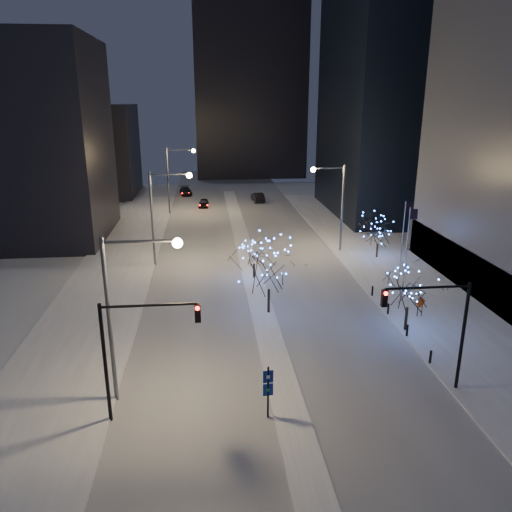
{
  "coord_description": "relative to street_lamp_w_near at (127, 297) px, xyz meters",
  "views": [
    {
      "loc": [
        -4.39,
        -24.29,
        17.05
      ],
      "look_at": [
        -0.53,
        13.53,
        5.0
      ],
      "focal_mm": 35.0,
      "sensor_mm": 36.0,
      "label": 1
    }
  ],
  "objects": [
    {
      "name": "traffic_signal_west",
      "position": [
        0.5,
        -2.0,
        -1.74
      ],
      "size": [
        5.26,
        0.43,
        7.0
      ],
      "color": "black",
      "rests_on": "ground"
    },
    {
      "name": "ground",
      "position": [
        8.94,
        -2.0,
        -6.5
      ],
      "size": [
        160.0,
        160.0,
        0.0
      ],
      "primitive_type": "plane",
      "color": "silver",
      "rests_on": "ground"
    },
    {
      "name": "filler_west_near",
      "position": [
        -19.06,
        38.0,
        5.5
      ],
      "size": [
        22.0,
        18.0,
        24.0
      ],
      "primitive_type": "cube",
      "color": "black",
      "rests_on": "ground"
    },
    {
      "name": "bollards",
      "position": [
        19.14,
        8.0,
        -5.9
      ],
      "size": [
        0.16,
        12.16,
        0.9
      ],
      "color": "black",
      "rests_on": "east_sidewalk"
    },
    {
      "name": "car_mid",
      "position": [
        13.47,
        58.25,
        -5.72
      ],
      "size": [
        2.11,
        4.84,
        1.55
      ],
      "primitive_type": "imported",
      "rotation": [
        0.0,
        0.0,
        3.24
      ],
      "color": "black",
      "rests_on": "ground"
    },
    {
      "name": "street_lamp_w_near",
      "position": [
        0.0,
        0.0,
        0.0
      ],
      "size": [
        4.4,
        0.56,
        10.0
      ],
      "color": "#595E66",
      "rests_on": "ground"
    },
    {
      "name": "traffic_signal_east",
      "position": [
        17.88,
        -1.0,
        -1.74
      ],
      "size": [
        5.26,
        0.43,
        7.0
      ],
      "color": "black",
      "rests_on": "ground"
    },
    {
      "name": "holiday_tree_median_near",
      "position": [
        9.44,
        11.35,
        -2.37
      ],
      "size": [
        6.7,
        6.7,
        6.35
      ],
      "color": "black",
      "rests_on": "median"
    },
    {
      "name": "road",
      "position": [
        8.94,
        33.0,
        -6.49
      ],
      "size": [
        20.0,
        130.0,
        0.02
      ],
      "primitive_type": "cube",
      "color": "#B3B8C3",
      "rests_on": "ground"
    },
    {
      "name": "street_lamp_east",
      "position": [
        19.02,
        28.0,
        -0.05
      ],
      "size": [
        3.9,
        0.56,
        10.0
      ],
      "color": "#595E66",
      "rests_on": "ground"
    },
    {
      "name": "west_sidewalk",
      "position": [
        -5.06,
        18.0,
        -6.42
      ],
      "size": [
        8.0,
        90.0,
        0.15
      ],
      "primitive_type": "cube",
      "color": "white",
      "rests_on": "ground"
    },
    {
      "name": "wayfinding_sign",
      "position": [
        7.63,
        -2.61,
        -4.55
      ],
      "size": [
        0.57,
        0.12,
        3.18
      ],
      "rotation": [
        0.0,
        0.0,
        0.09
      ],
      "color": "black",
      "rests_on": "ground"
    },
    {
      "name": "east_sidewalk",
      "position": [
        23.94,
        18.0,
        -6.42
      ],
      "size": [
        10.0,
        90.0,
        0.15
      ],
      "primitive_type": "cube",
      "color": "white",
      "rests_on": "ground"
    },
    {
      "name": "flagpoles",
      "position": [
        22.3,
        15.25,
        -1.7
      ],
      "size": [
        1.35,
        2.6,
        8.0
      ],
      "color": "silver",
      "rests_on": "east_sidewalk"
    },
    {
      "name": "street_lamp_w_far",
      "position": [
        0.0,
        50.0,
        0.0
      ],
      "size": [
        4.4,
        0.56,
        10.0
      ],
      "color": "#595E66",
      "rests_on": "ground"
    },
    {
      "name": "holiday_tree_median_far",
      "position": [
        9.05,
        19.82,
        -3.86
      ],
      "size": [
        3.66,
        3.66,
        3.81
      ],
      "color": "black",
      "rests_on": "median"
    },
    {
      "name": "car_near",
      "position": [
        4.17,
        54.66,
        -5.84
      ],
      "size": [
        1.79,
        3.97,
        1.32
      ],
      "primitive_type": "imported",
      "rotation": [
        0.0,
        0.0,
        -0.06
      ],
      "color": "black",
      "rests_on": "ground"
    },
    {
      "name": "holiday_tree_plaza_near",
      "position": [
        19.44,
        7.06,
        -3.01
      ],
      "size": [
        4.34,
        4.34,
        5.17
      ],
      "color": "black",
      "rests_on": "east_sidewalk"
    },
    {
      "name": "street_lamp_w_mid",
      "position": [
        0.0,
        25.0,
        0.0
      ],
      "size": [
        4.4,
        0.56,
        10.0
      ],
      "color": "#595E66",
      "rests_on": "ground"
    },
    {
      "name": "construction_sign",
      "position": [
        21.54,
        9.34,
        -5.31
      ],
      "size": [
        0.99,
        0.41,
        1.72
      ],
      "rotation": [
        0.0,
        0.0,
        0.36
      ],
      "color": "black",
      "rests_on": "east_sidewalk"
    },
    {
      "name": "horizon_block",
      "position": [
        14.94,
        90.0,
        14.5
      ],
      "size": [
        24.0,
        14.0,
        42.0
      ],
      "primitive_type": "cube",
      "color": "black",
      "rests_on": "ground"
    },
    {
      "name": "holiday_tree_plaza_far",
      "position": [
        23.31,
        25.02,
        -3.28
      ],
      "size": [
        5.34,
        5.34,
        4.93
      ],
      "color": "black",
      "rests_on": "east_sidewalk"
    },
    {
      "name": "car_far",
      "position": [
        0.91,
        65.72,
        -5.8
      ],
      "size": [
        2.67,
        5.08,
        1.4
      ],
      "primitive_type": "imported",
      "rotation": [
        0.0,
        0.0,
        0.15
      ],
      "color": "black",
      "rests_on": "ground"
    },
    {
      "name": "filler_west_far",
      "position": [
        -17.06,
        68.0,
        1.5
      ],
      "size": [
        18.0,
        16.0,
        16.0
      ],
      "primitive_type": "cube",
      "color": "black",
      "rests_on": "ground"
    },
    {
      "name": "median",
      "position": [
        8.94,
        28.0,
        -6.42
      ],
      "size": [
        2.0,
        80.0,
        0.15
      ],
      "primitive_type": "cube",
      "color": "white",
      "rests_on": "ground"
    }
  ]
}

